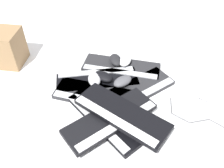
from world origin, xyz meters
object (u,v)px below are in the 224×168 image
Objects in this scene: mouse_4 at (205,96)px; mouse_2 at (94,79)px; mouse_1 at (116,60)px; mouse_3 at (123,81)px; keyboard_1 at (97,95)px; keyboard_3 at (135,91)px; mouse_5 at (125,60)px; keyboard_4 at (121,68)px; keyboard_0 at (97,80)px; keyboard_2 at (105,117)px; mouse_0 at (103,76)px; keyboard_6 at (121,114)px; keyboard_5 at (111,119)px.

mouse_2 is at bearing 26.47° from mouse_4.
mouse_1 and mouse_3 have the same top height.
keyboard_3 is at bearing -120.63° from keyboard_1.
mouse_3 and mouse_5 have the same top height.
keyboard_1 and keyboard_3 have the same top height.
keyboard_4 is at bearing -69.34° from keyboard_1.
keyboard_3 is (-0.10, -0.17, 0.00)m from keyboard_1.
keyboard_0 is 1.03× the size of keyboard_2.
keyboard_2 is 0.24m from mouse_2.
keyboard_3 is 4.10× the size of mouse_5.
mouse_0 and mouse_3 have the same top height.
keyboard_0 is 1.01× the size of keyboard_3.
mouse_5 is (0.00, -0.20, 0.04)m from keyboard_0.
mouse_1 is 1.00× the size of mouse_3.
mouse_3 is (0.11, -0.20, 0.04)m from keyboard_2.
keyboard_1 is 0.97× the size of keyboard_6.
keyboard_1 is 0.20m from keyboard_3.
mouse_4 is (-0.43, -0.38, -0.03)m from mouse_2.
mouse_1 is 1.00× the size of mouse_2.
mouse_0 is at bearing -55.23° from keyboard_1.
keyboard_3 is 4.10× the size of mouse_0.
keyboard_2 is 0.40m from mouse_1.
keyboard_6 is at bearing -167.06° from mouse_5.
mouse_4 is (-0.33, -0.28, -0.03)m from mouse_3.
keyboard_1 is at bearing 147.59° from mouse_1.
keyboard_0 is 4.13× the size of mouse_4.
keyboard_0 is 0.22m from keyboard_3.
mouse_5 is (0.09, -0.28, 0.04)m from keyboard_1.
keyboard_6 is 4.21× the size of mouse_5.
keyboard_0 is at bearing -16.75° from keyboard_6.
mouse_2 reaches higher than keyboard_4.
keyboard_3 is at bearing 159.04° from keyboard_4.
keyboard_0 is 4.13× the size of mouse_2.
mouse_2 is 1.00× the size of mouse_3.
keyboard_3 is 0.97× the size of keyboard_6.
keyboard_6 is (-0.11, 0.19, 0.06)m from keyboard_3.
mouse_5 is at bearing 3.16° from mouse_4.
mouse_4 is (-0.42, -0.33, -0.03)m from mouse_0.
keyboard_6 is 0.29m from mouse_2.
keyboard_0 is 4.13× the size of mouse_0.
keyboard_2 is at bearing 50.60° from mouse_4.
keyboard_0 is at bearing -30.28° from mouse_2.
keyboard_6 is (-0.30, 0.26, 0.06)m from keyboard_4.
keyboard_5 is at bearing 161.94° from keyboard_1.
keyboard_3 is at bearing 109.70° from mouse_3.
keyboard_4 is at bearing 6.72° from mouse_4.
keyboard_4 is at bearing -20.96° from keyboard_3.
keyboard_0 is 1.03× the size of keyboard_4.
mouse_0 and mouse_5 have the same top height.
mouse_2 reaches higher than keyboard_5.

